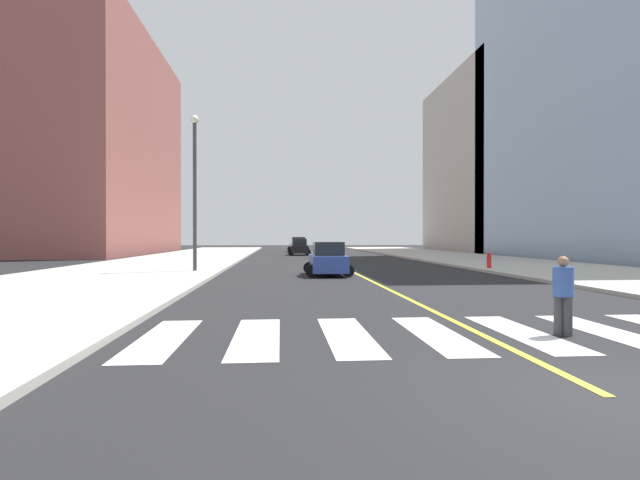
% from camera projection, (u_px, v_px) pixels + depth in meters
% --- Properties ---
extents(ground_plane, '(220.00, 220.00, 0.00)m').
position_uv_depth(ground_plane, '(610.00, 397.00, 6.06)').
color(ground_plane, black).
extents(sidewalk_kerb_east, '(10.00, 120.00, 0.15)m').
position_uv_depth(sidewalk_kerb_east, '(578.00, 271.00, 26.97)').
color(sidewalk_kerb_east, '#B2ADA3').
rests_on(sidewalk_kerb_east, ground).
extents(sidewalk_kerb_west, '(10.00, 120.00, 0.15)m').
position_uv_depth(sidewalk_kerb_west, '(119.00, 274.00, 25.01)').
color(sidewalk_kerb_west, '#B2ADA3').
rests_on(sidewalk_kerb_west, ground).
extents(crosswalk_paint, '(13.50, 4.00, 0.01)m').
position_uv_depth(crosswalk_paint, '(479.00, 333.00, 10.04)').
color(crosswalk_paint, silver).
rests_on(crosswalk_paint, ground).
extents(lane_divider_paint, '(0.16, 80.00, 0.01)m').
position_uv_depth(lane_divider_paint, '(324.00, 258.00, 45.93)').
color(lane_divider_paint, yellow).
rests_on(lane_divider_paint, ground).
extents(parking_garage_concrete, '(18.00, 24.00, 23.85)m').
position_uv_depth(parking_garage_concrete, '(511.00, 165.00, 68.28)').
color(parking_garage_concrete, '#B2ADA3').
rests_on(parking_garage_concrete, ground).
extents(low_rise_brick_west, '(16.00, 32.00, 25.03)m').
position_uv_depth(low_rise_brick_west, '(83.00, 146.00, 57.43)').
color(low_rise_brick_west, '#904E48').
rests_on(low_rise_brick_west, ground).
extents(car_blue_nearest, '(2.40, 3.84, 1.71)m').
position_uv_depth(car_blue_nearest, '(328.00, 260.00, 25.10)').
color(car_blue_nearest, '#2D479E').
rests_on(car_blue_nearest, ground).
extents(car_silver_second, '(2.80, 4.39, 1.93)m').
position_uv_depth(car_silver_second, '(298.00, 245.00, 64.32)').
color(car_silver_second, '#B7B7BC').
rests_on(car_silver_second, ground).
extents(car_black_third, '(2.48, 3.94, 1.75)m').
position_uv_depth(car_black_third, '(299.00, 247.00, 52.88)').
color(car_black_third, black).
rests_on(car_black_third, ground).
extents(pedestrian_crossing, '(0.39, 0.39, 1.59)m').
position_uv_depth(pedestrian_crossing, '(563.00, 292.00, 9.82)').
color(pedestrian_crossing, '#38383D').
rests_on(pedestrian_crossing, ground).
extents(fire_hydrant, '(0.26, 0.26, 0.89)m').
position_uv_depth(fire_hydrant, '(489.00, 261.00, 28.80)').
color(fire_hydrant, red).
rests_on(fire_hydrant, sidewalk_kerb_east).
extents(street_lamp, '(0.44, 0.44, 8.33)m').
position_uv_depth(street_lamp, '(195.00, 180.00, 26.49)').
color(street_lamp, '#38383D').
rests_on(street_lamp, sidewalk_kerb_west).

